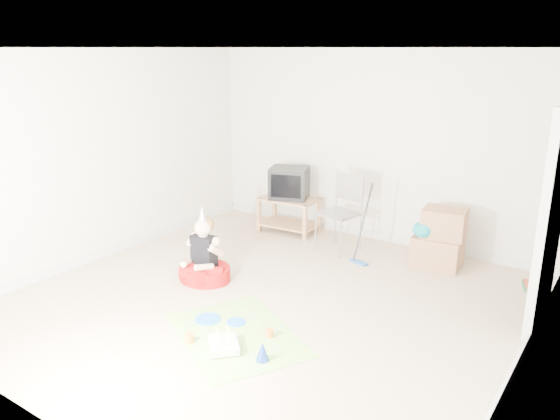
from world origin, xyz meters
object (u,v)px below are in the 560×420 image
Objects in this scene: tv_stand at (289,212)px; seated_woman at (204,264)px; folding_chair at (339,213)px; cardboard_boxes at (439,239)px; birthday_cake at (224,345)px; crt_tv at (289,183)px.

tv_stand is 2.01m from seated_woman.
folding_chair is 1.95m from seated_woman.
seated_woman is at bearing -85.58° from tv_stand.
cardboard_boxes is 3.16m from birthday_cake.
tv_stand is at bearing 113.46° from birthday_cake.
tv_stand is 1.01m from folding_chair.
cardboard_boxes is (1.29, 0.21, -0.16)m from folding_chair.
cardboard_boxes is (2.24, -0.05, -0.39)m from crt_tv.
seated_woman is (-2.08, -1.96, -0.16)m from cardboard_boxes.
seated_woman is at bearing -136.77° from cardboard_boxes.
seated_woman reaches higher than cardboard_boxes.
tv_stand is 0.96× the size of seated_woman.
tv_stand is 2.24m from cardboard_boxes.
folding_chair is 2.87m from birthday_cake.
crt_tv is 1.32× the size of birthday_cake.
seated_woman is (0.15, -2.00, -0.10)m from tv_stand.
cardboard_boxes reaches higher than birthday_cake.
crt_tv is at bearing 164.96° from folding_chair.
crt_tv is 0.72× the size of cardboard_boxes.
seated_woman is at bearing 138.02° from birthday_cake.
tv_stand is at bearing 164.96° from folding_chair.
crt_tv is 2.08m from seated_woman.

